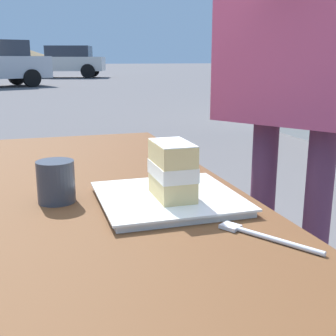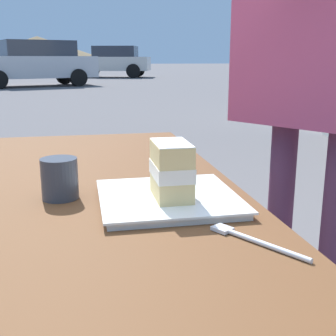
{
  "view_description": "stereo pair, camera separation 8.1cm",
  "coord_description": "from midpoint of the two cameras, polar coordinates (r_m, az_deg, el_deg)",
  "views": [
    {
      "loc": [
        -0.81,
        -0.12,
        0.99
      ],
      "look_at": [
        -0.05,
        -0.36,
        0.79
      ],
      "focal_mm": 46.89,
      "sensor_mm": 36.0,
      "label": 1
    },
    {
      "loc": [
        -0.83,
        -0.2,
        0.99
      ],
      "look_at": [
        -0.05,
        -0.36,
        0.79
      ],
      "focal_mm": 46.89,
      "sensor_mm": 36.0,
      "label": 2
    }
  ],
  "objects": [
    {
      "name": "cake_slice",
      "position": [
        0.8,
        3.38,
        -0.31
      ],
      "size": [
        0.11,
        0.07,
        0.1
      ],
      "color": "#E0C17A",
      "rests_on": "dessert_plate"
    },
    {
      "name": "coffee_cup",
      "position": [
        0.86,
        -11.32,
        -1.31
      ],
      "size": [
        0.07,
        0.07,
        0.08
      ],
      "color": "#333842",
      "rests_on": "patio_table"
    },
    {
      "name": "dessert_plate",
      "position": [
        0.83,
        2.81,
        -4.02
      ],
      "size": [
        0.26,
        0.26,
        0.02
      ],
      "color": "white",
      "rests_on": "patio_table"
    },
    {
      "name": "distant_hill",
      "position": [
        53.49,
        -16.52,
        14.3
      ],
      "size": [
        20.5,
        20.5,
        3.39
      ],
      "color": "brown",
      "rests_on": "ground"
    },
    {
      "name": "parked_car_far",
      "position": [
        23.83,
        -7.07,
        13.64
      ],
      "size": [
        2.73,
        4.22,
        1.6
      ],
      "color": "beige",
      "rests_on": "ground"
    },
    {
      "name": "parked_car_near",
      "position": [
        16.73,
        -16.84,
        12.96
      ],
      "size": [
        3.03,
        4.61,
        1.6
      ],
      "color": "#B7BABF",
      "rests_on": "ground"
    },
    {
      "name": "diner_person",
      "position": [
        1.25,
        21.19,
        17.17
      ],
      "size": [
        0.51,
        0.61,
        1.61
      ],
      "color": "#5D3049",
      "rests_on": "ground"
    },
    {
      "name": "dessert_fork",
      "position": [
        0.68,
        14.31,
        -9.08
      ],
      "size": [
        0.15,
        0.1,
        0.01
      ],
      "color": "silver",
      "rests_on": "patio_table"
    }
  ]
}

